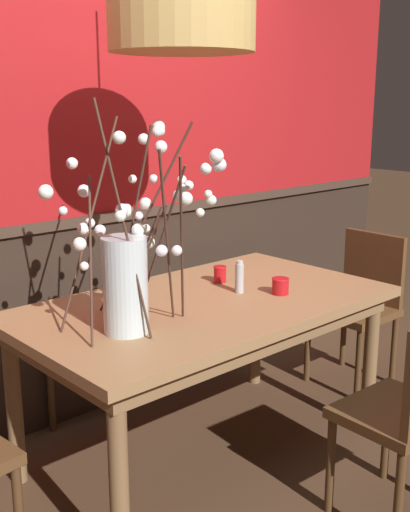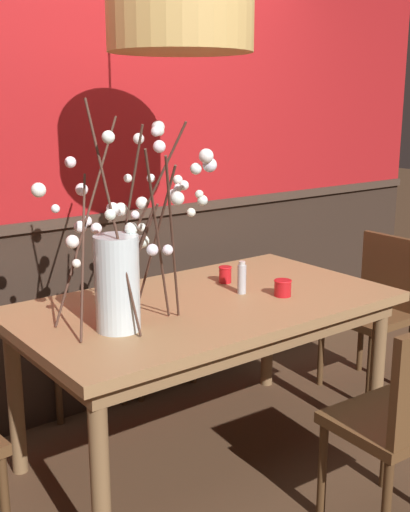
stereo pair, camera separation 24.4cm
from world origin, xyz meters
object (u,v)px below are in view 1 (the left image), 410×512
vase_with_blossoms (130,268)px  condiment_bottle (239,277)px  dining_table (205,318)px  candle_holder_nearer_edge (280,286)px  candle_holder_nearer_center (220,274)px  chair_far_side_right (131,302)px  chair_head_east_end (360,300)px  chair_far_side_left (59,318)px  pendant_lamp (182,26)px

vase_with_blossoms → condiment_bottle: size_ratio=5.74×
dining_table → candle_holder_nearer_edge: 0.39m
candle_holder_nearer_center → condiment_bottle: condiment_bottle is taller
chair_far_side_right → candle_holder_nearer_edge: size_ratio=10.39×
chair_head_east_end → candle_holder_nearer_center: (-1.01, 0.16, 0.31)m
candle_holder_nearer_edge → condiment_bottle: condiment_bottle is taller
dining_table → condiment_bottle: (0.20, -0.02, 0.16)m
chair_far_side_left → condiment_bottle: (0.44, -0.94, 0.34)m
dining_table → chair_far_side_left: chair_far_side_left is taller
vase_with_blossoms → pendant_lamp: (0.36, 0.09, 0.92)m
chair_head_east_end → chair_far_side_right: size_ratio=1.03×
chair_far_side_left → candle_holder_nearer_edge: 1.26m
chair_far_side_left → vase_with_blossoms: (-0.24, -1.01, 0.52)m
dining_table → candle_holder_nearer_edge: candle_holder_nearer_edge is taller
dining_table → chair_far_side_left: bearing=104.1°
chair_far_side_right → condiment_bottle: (-0.03, -0.92, 0.35)m
candle_holder_nearer_edge → pendant_lamp: 1.23m
chair_far_side_right → condiment_bottle: 0.99m
dining_table → chair_far_side_right: 0.95m
pendant_lamp → chair_head_east_end: bearing=-0.2°
dining_table → chair_far_side_left: (-0.23, 0.92, -0.18)m
chair_far_side_right → candle_holder_nearer_center: (0.03, -0.73, 0.32)m
chair_head_east_end → pendant_lamp: 2.00m
vase_with_blossoms → pendant_lamp: pendant_lamp is taller
candle_holder_nearer_edge → pendant_lamp: pendant_lamp is taller
dining_table → pendant_lamp: (-0.12, 0.01, 1.26)m
chair_far_side_left → chair_far_side_right: size_ratio=1.03×
dining_table → candle_holder_nearer_center: candle_holder_nearer_center is taller
chair_far_side_right → chair_head_east_end: bearing=-41.0°
candle_holder_nearer_edge → condiment_bottle: 0.20m
chair_far_side_left → condiment_bottle: 1.09m
chair_far_side_left → vase_with_blossoms: bearing=-103.5°
dining_table → chair_head_east_end: (1.26, 0.01, -0.18)m
chair_far_side_left → chair_far_side_right: 0.46m
chair_far_side_left → condiment_bottle: bearing=-65.2°
chair_far_side_left → candle_holder_nearer_center: size_ratio=10.82×
dining_table → candle_holder_nearer_edge: bearing=-26.7°
vase_with_blossoms → candle_holder_nearer_edge: bearing=-5.8°
condiment_bottle → pendant_lamp: pendant_lamp is taller
chair_head_east_end → chair_far_side_left: bearing=148.5°
vase_with_blossoms → candle_holder_nearer_center: 0.80m
candle_holder_nearer_edge → pendant_lamp: bearing=158.4°
dining_table → candle_holder_nearer_center: size_ratio=20.67×
dining_table → pendant_lamp: pendant_lamp is taller
vase_with_blossoms → chair_head_east_end: bearing=3.0°
dining_table → chair_far_side_right: bearing=75.6°
candle_holder_nearer_edge → pendant_lamp: (-0.45, 0.18, 1.14)m
dining_table → candle_holder_nearer_edge: size_ratio=20.42×
vase_with_blossoms → chair_far_side_right: bearing=54.5°
chair_far_side_right → candle_holder_nearer_center: size_ratio=10.52×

